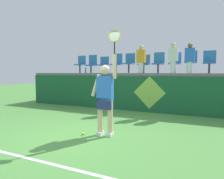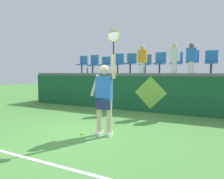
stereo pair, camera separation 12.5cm
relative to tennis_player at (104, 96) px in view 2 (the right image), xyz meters
name	(u,v)px [view 2 (the right image)]	position (x,y,z in m)	size (l,w,h in m)	color
ground_plane	(78,135)	(-0.59, -0.32, -0.98)	(40.00, 40.00, 0.00)	#519342
court_back_wall	(133,93)	(-0.59, 3.45, -0.28)	(10.36, 0.20, 1.41)	#195633
spectator_platform	(143,74)	(-0.59, 4.78, 0.49)	(10.36, 2.78, 0.12)	slate
court_baseline_stripe	(27,158)	(-0.59, -1.84, -0.98)	(9.33, 0.08, 0.01)	white
tennis_player	(104,96)	(0.00, 0.00, 0.00)	(0.75, 0.31, 2.56)	white
tennis_ball	(82,133)	(-0.51, -0.23, -0.95)	(0.07, 0.07, 0.07)	#D1E533
water_bottle	(87,70)	(-2.91, 3.62, 0.68)	(0.07, 0.07, 0.26)	#338CE5
stadium_chair_0	(83,63)	(-3.46, 4.04, 1.02)	(0.44, 0.42, 0.85)	#38383D
stadium_chair_1	(94,63)	(-2.83, 4.05, 1.01)	(0.44, 0.42, 0.86)	#38383D
stadium_chair_2	(105,64)	(-2.20, 4.04, 0.97)	(0.44, 0.42, 0.76)	#38383D
stadium_chair_3	(118,62)	(-1.52, 4.05, 1.02)	(0.44, 0.42, 0.87)	#38383D
stadium_chair_4	(131,62)	(-0.92, 4.05, 1.03)	(0.44, 0.42, 0.86)	#38383D
stadium_chair_5	(146,63)	(-0.25, 4.04, 0.98)	(0.44, 0.42, 0.78)	#38383D
stadium_chair_6	(160,62)	(0.36, 4.05, 1.01)	(0.44, 0.42, 0.86)	#38383D
stadium_chair_7	(177,62)	(1.01, 4.05, 1.00)	(0.44, 0.42, 0.83)	#38383D
stadium_chair_8	(193,60)	(1.60, 4.04, 1.04)	(0.44, 0.42, 0.87)	#38383D
stadium_chair_9	(211,61)	(2.25, 4.05, 1.01)	(0.44, 0.42, 0.85)	#38383D
spectator_0	(175,57)	(1.01, 3.58, 1.14)	(0.34, 0.20, 1.14)	white
spectator_1	(142,58)	(-0.25, 3.61, 1.14)	(0.34, 0.20, 1.13)	white
spectator_2	(191,58)	(1.60, 3.58, 1.11)	(0.34, 0.20, 1.08)	white
wall_signage_mount	(150,112)	(0.18, 3.34, -0.98)	(1.27, 0.01, 1.41)	#195633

